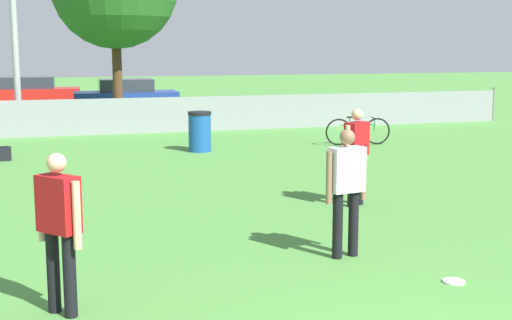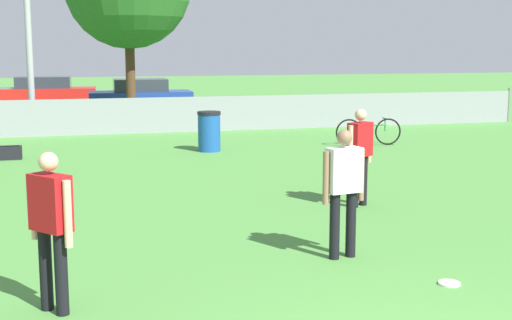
{
  "view_description": "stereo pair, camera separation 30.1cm",
  "coord_description": "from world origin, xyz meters",
  "px_view_note": "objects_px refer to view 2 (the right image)",
  "views": [
    {
      "loc": [
        -3.03,
        -3.96,
        2.67
      ],
      "look_at": [
        -0.08,
        5.7,
        1.05
      ],
      "focal_mm": 50.0,
      "sensor_mm": 36.0,
      "label": 1
    },
    {
      "loc": [
        -2.74,
        -4.04,
        2.67
      ],
      "look_at": [
        -0.08,
        5.7,
        1.05
      ],
      "focal_mm": 50.0,
      "sensor_mm": 36.0,
      "label": 2
    }
  ],
  "objects_px": {
    "player_defender_red": "(51,220)",
    "gear_bag_sideline": "(7,153)",
    "frisbee_disc": "(449,283)",
    "trash_bin": "(209,131)",
    "player_receiver_white": "(344,184)",
    "bicycle_sideline": "(369,132)",
    "parked_car_red": "(44,92)",
    "parked_car_blue": "(141,96)",
    "player_thrower_red": "(360,150)"
  },
  "relations": [
    {
      "from": "player_thrower_red",
      "to": "player_defender_red",
      "type": "bearing_deg",
      "value": -173.52
    },
    {
      "from": "frisbee_disc",
      "to": "bicycle_sideline",
      "type": "height_order",
      "value": "bicycle_sideline"
    },
    {
      "from": "trash_bin",
      "to": "gear_bag_sideline",
      "type": "relative_size",
      "value": 1.5
    },
    {
      "from": "frisbee_disc",
      "to": "parked_car_blue",
      "type": "xyz_separation_m",
      "value": [
        -1.04,
        22.23,
        0.65
      ]
    },
    {
      "from": "player_defender_red",
      "to": "player_thrower_red",
      "type": "bearing_deg",
      "value": 88.29
    },
    {
      "from": "frisbee_disc",
      "to": "gear_bag_sideline",
      "type": "bearing_deg",
      "value": 116.69
    },
    {
      "from": "player_receiver_white",
      "to": "frisbee_disc",
      "type": "distance_m",
      "value": 1.77
    },
    {
      "from": "player_thrower_red",
      "to": "parked_car_blue",
      "type": "bearing_deg",
      "value": 64.9
    },
    {
      "from": "bicycle_sideline",
      "to": "gear_bag_sideline",
      "type": "relative_size",
      "value": 2.67
    },
    {
      "from": "player_receiver_white",
      "to": "trash_bin",
      "type": "bearing_deg",
      "value": 77.97
    },
    {
      "from": "bicycle_sideline",
      "to": "parked_car_red",
      "type": "distance_m",
      "value": 17.38
    },
    {
      "from": "player_defender_red",
      "to": "gear_bag_sideline",
      "type": "relative_size",
      "value": 2.42
    },
    {
      "from": "gear_bag_sideline",
      "to": "player_defender_red",
      "type": "bearing_deg",
      "value": -83.76
    },
    {
      "from": "player_defender_red",
      "to": "parked_car_blue",
      "type": "bearing_deg",
      "value": 133.08
    },
    {
      "from": "trash_bin",
      "to": "parked_car_red",
      "type": "xyz_separation_m",
      "value": [
        -4.33,
        14.97,
        0.14
      ]
    },
    {
      "from": "player_receiver_white",
      "to": "trash_bin",
      "type": "relative_size",
      "value": 1.61
    },
    {
      "from": "frisbee_disc",
      "to": "parked_car_red",
      "type": "distance_m",
      "value": 26.3
    },
    {
      "from": "player_defender_red",
      "to": "player_thrower_red",
      "type": "height_order",
      "value": "same"
    },
    {
      "from": "player_defender_red",
      "to": "bicycle_sideline",
      "type": "distance_m",
      "value": 13.32
    },
    {
      "from": "frisbee_disc",
      "to": "trash_bin",
      "type": "bearing_deg",
      "value": 92.82
    },
    {
      "from": "bicycle_sideline",
      "to": "parked_car_blue",
      "type": "bearing_deg",
      "value": 120.14
    },
    {
      "from": "trash_bin",
      "to": "gear_bag_sideline",
      "type": "xyz_separation_m",
      "value": [
        -4.92,
        -0.02,
        -0.36
      ]
    },
    {
      "from": "player_thrower_red",
      "to": "gear_bag_sideline",
      "type": "relative_size",
      "value": 2.42
    },
    {
      "from": "trash_bin",
      "to": "gear_bag_sideline",
      "type": "distance_m",
      "value": 4.93
    },
    {
      "from": "gear_bag_sideline",
      "to": "bicycle_sideline",
      "type": "bearing_deg",
      "value": -0.26
    },
    {
      "from": "frisbee_disc",
      "to": "parked_car_red",
      "type": "bearing_deg",
      "value": 100.67
    },
    {
      "from": "player_defender_red",
      "to": "parked_car_red",
      "type": "distance_m",
      "value": 25.55
    },
    {
      "from": "player_receiver_white",
      "to": "gear_bag_sideline",
      "type": "distance_m",
      "value": 10.68
    },
    {
      "from": "player_thrower_red",
      "to": "trash_bin",
      "type": "relative_size",
      "value": 1.61
    },
    {
      "from": "parked_car_blue",
      "to": "gear_bag_sideline",
      "type": "bearing_deg",
      "value": -109.27
    },
    {
      "from": "bicycle_sideline",
      "to": "trash_bin",
      "type": "bearing_deg",
      "value": -173.92
    },
    {
      "from": "player_receiver_white",
      "to": "trash_bin",
      "type": "height_order",
      "value": "player_receiver_white"
    },
    {
      "from": "gear_bag_sideline",
      "to": "parked_car_blue",
      "type": "distance_m",
      "value": 12.22
    },
    {
      "from": "player_defender_red",
      "to": "gear_bag_sideline",
      "type": "distance_m",
      "value": 10.64
    },
    {
      "from": "player_receiver_white",
      "to": "bicycle_sideline",
      "type": "xyz_separation_m",
      "value": [
        4.63,
        9.52,
        -0.58
      ]
    },
    {
      "from": "player_defender_red",
      "to": "gear_bag_sideline",
      "type": "bearing_deg",
      "value": 147.78
    },
    {
      "from": "parked_car_blue",
      "to": "frisbee_disc",
      "type": "bearing_deg",
      "value": -85.38
    },
    {
      "from": "frisbee_disc",
      "to": "player_defender_red",
      "type": "bearing_deg",
      "value": 175.99
    },
    {
      "from": "trash_bin",
      "to": "player_thrower_red",
      "type": "bearing_deg",
      "value": -80.56
    },
    {
      "from": "trash_bin",
      "to": "parked_car_blue",
      "type": "relative_size",
      "value": 0.25
    },
    {
      "from": "player_defender_red",
      "to": "bicycle_sideline",
      "type": "height_order",
      "value": "player_defender_red"
    },
    {
      "from": "player_receiver_white",
      "to": "bicycle_sideline",
      "type": "height_order",
      "value": "player_receiver_white"
    },
    {
      "from": "player_thrower_red",
      "to": "parked_car_red",
      "type": "xyz_separation_m",
      "value": [
        -5.48,
        21.87,
        -0.3
      ]
    },
    {
      "from": "frisbee_disc",
      "to": "player_thrower_red",
      "type": "bearing_deg",
      "value": 81.25
    },
    {
      "from": "player_thrower_red",
      "to": "player_receiver_white",
      "type": "bearing_deg",
      "value": -147.63
    },
    {
      "from": "player_receiver_white",
      "to": "bicycle_sideline",
      "type": "bearing_deg",
      "value": 53.46
    },
    {
      "from": "frisbee_disc",
      "to": "parked_car_red",
      "type": "relative_size",
      "value": 0.06
    },
    {
      "from": "player_receiver_white",
      "to": "parked_car_red",
      "type": "distance_m",
      "value": 24.89
    },
    {
      "from": "player_thrower_red",
      "to": "player_receiver_white",
      "type": "xyz_separation_m",
      "value": [
        -1.39,
        -2.68,
        0.0
      ]
    },
    {
      "from": "parked_car_red",
      "to": "parked_car_blue",
      "type": "distance_m",
      "value": 5.26
    }
  ]
}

